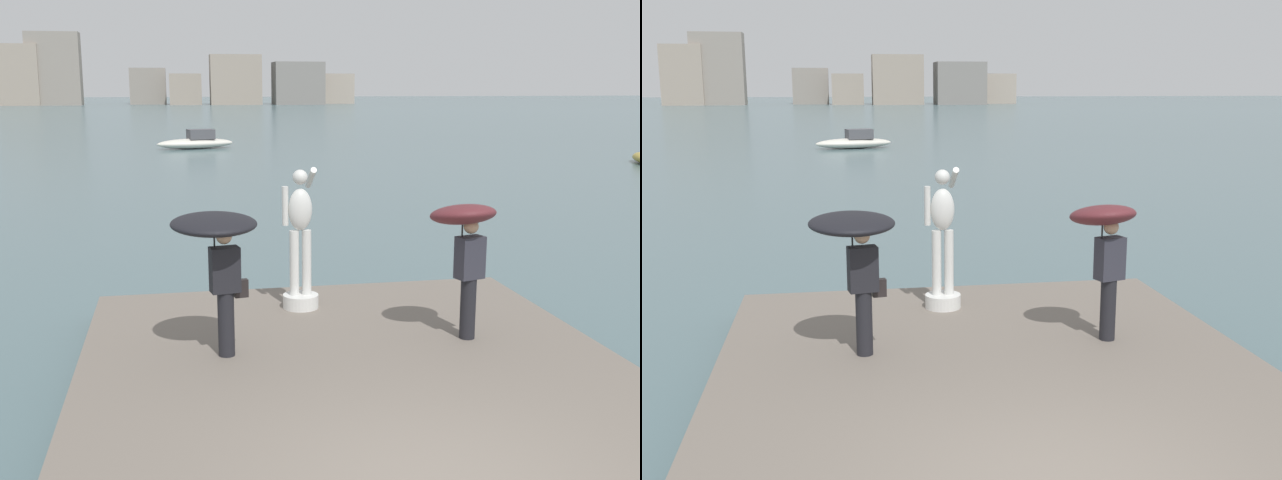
% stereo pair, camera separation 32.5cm
% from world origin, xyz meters
% --- Properties ---
extents(ground_plane, '(400.00, 400.00, 0.00)m').
position_xyz_m(ground_plane, '(0.00, 40.00, 0.00)').
color(ground_plane, '#4C666B').
extents(pier, '(7.10, 10.10, 0.40)m').
position_xyz_m(pier, '(0.00, 2.05, 0.20)').
color(pier, '#70665B').
rests_on(pier, ground).
extents(statue_white_figure, '(0.58, 0.85, 2.28)m').
position_xyz_m(statue_white_figure, '(-0.28, 5.82, 1.35)').
color(statue_white_figure, silver).
rests_on(statue_white_figure, pier).
extents(onlooker_left, '(1.31, 1.32, 1.94)m').
position_xyz_m(onlooker_left, '(-1.70, 3.82, 1.95)').
color(onlooker_left, black).
rests_on(onlooker_left, pier).
extents(onlooker_right, '(1.14, 1.16, 2.01)m').
position_xyz_m(onlooker_right, '(1.72, 3.88, 1.92)').
color(onlooker_right, black).
rests_on(onlooker_right, pier).
extents(boat_far, '(5.00, 2.50, 1.19)m').
position_xyz_m(boat_far, '(-0.81, 42.47, 0.43)').
color(boat_far, silver).
rests_on(boat_far, ground).
extents(distant_skyline, '(68.20, 13.93, 13.47)m').
position_xyz_m(distant_skyline, '(-1.02, 147.62, 4.72)').
color(distant_skyline, gray).
rests_on(distant_skyline, ground).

